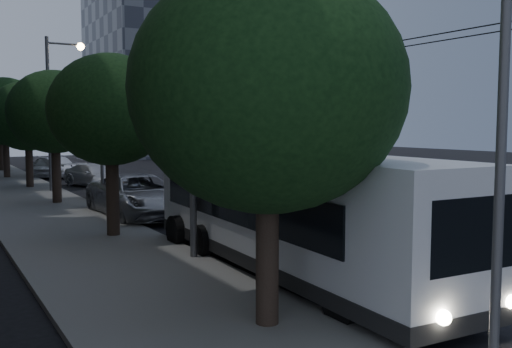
{
  "coord_description": "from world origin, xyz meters",
  "views": [
    {
      "loc": [
        -12.07,
        -14.98,
        3.96
      ],
      "look_at": [
        -1.41,
        3.23,
        2.11
      ],
      "focal_mm": 40.0,
      "sensor_mm": 36.0,
      "label": 1
    }
  ],
  "objects_px": {
    "car_white_d": "(48,167)",
    "streetlamp_far": "(56,99)",
    "streetlamp_near": "(205,46)",
    "pickup_silver": "(138,196)",
    "car_white_c": "(56,167)",
    "car_white_a": "(102,186)",
    "car_white_b": "(95,175)",
    "trolleybus": "(282,208)"
  },
  "relations": [
    {
      "from": "car_white_b",
      "to": "car_white_d",
      "type": "height_order",
      "value": "car_white_d"
    },
    {
      "from": "car_white_b",
      "to": "streetlamp_near",
      "type": "relative_size",
      "value": 0.48
    },
    {
      "from": "streetlamp_near",
      "to": "pickup_silver",
      "type": "bearing_deg",
      "value": 84.38
    },
    {
      "from": "trolleybus",
      "to": "car_white_c",
      "type": "xyz_separation_m",
      "value": [
        0.3,
        31.36,
        -0.97
      ]
    },
    {
      "from": "car_white_d",
      "to": "streetlamp_far",
      "type": "xyz_separation_m",
      "value": [
        -1.32,
        -10.49,
        4.65
      ]
    },
    {
      "from": "trolleybus",
      "to": "car_white_a",
      "type": "xyz_separation_m",
      "value": [
        -0.01,
        17.62,
        -1.08
      ]
    },
    {
      "from": "car_white_b",
      "to": "car_white_d",
      "type": "xyz_separation_m",
      "value": [
        -1.39,
        8.16,
        0.04
      ]
    },
    {
      "from": "trolleybus",
      "to": "streetlamp_near",
      "type": "xyz_separation_m",
      "value": [
        -1.17,
        2.25,
        4.43
      ]
    },
    {
      "from": "car_white_d",
      "to": "car_white_a",
      "type": "bearing_deg",
      "value": -65.87
    },
    {
      "from": "streetlamp_far",
      "to": "car_white_c",
      "type": "bearing_deg",
      "value": 79.55
    },
    {
      "from": "car_white_a",
      "to": "streetlamp_far",
      "type": "distance_m",
      "value": 6.26
    },
    {
      "from": "trolleybus",
      "to": "streetlamp_far",
      "type": "relative_size",
      "value": 1.42
    },
    {
      "from": "trolleybus",
      "to": "car_white_d",
      "type": "distance_m",
      "value": 31.88
    },
    {
      "from": "trolleybus",
      "to": "streetlamp_far",
      "type": "bearing_deg",
      "value": 96.45
    },
    {
      "from": "car_white_c",
      "to": "streetlamp_far",
      "type": "xyz_separation_m",
      "value": [
        -1.84,
        -9.99,
        4.66
      ]
    },
    {
      "from": "car_white_d",
      "to": "pickup_silver",
      "type": "bearing_deg",
      "value": -67.0
    },
    {
      "from": "car_white_d",
      "to": "streetlamp_near",
      "type": "xyz_separation_m",
      "value": [
        -0.94,
        -29.61,
        5.39
      ]
    },
    {
      "from": "pickup_silver",
      "to": "car_white_c",
      "type": "height_order",
      "value": "pickup_silver"
    },
    {
      "from": "trolleybus",
      "to": "car_white_c",
      "type": "relative_size",
      "value": 2.75
    },
    {
      "from": "car_white_c",
      "to": "car_white_d",
      "type": "height_order",
      "value": "car_white_d"
    },
    {
      "from": "car_white_c",
      "to": "streetlamp_far",
      "type": "bearing_deg",
      "value": -117.87
    },
    {
      "from": "car_white_a",
      "to": "streetlamp_near",
      "type": "distance_m",
      "value": 16.37
    },
    {
      "from": "pickup_silver",
      "to": "car_white_a",
      "type": "bearing_deg",
      "value": 86.22
    },
    {
      "from": "car_white_d",
      "to": "streetlamp_far",
      "type": "distance_m",
      "value": 11.54
    },
    {
      "from": "trolleybus",
      "to": "pickup_silver",
      "type": "height_order",
      "value": "trolleybus"
    },
    {
      "from": "pickup_silver",
      "to": "streetlamp_far",
      "type": "xyz_separation_m",
      "value": [
        -1.21,
        10.57,
        4.5
      ]
    },
    {
      "from": "car_white_a",
      "to": "car_white_c",
      "type": "xyz_separation_m",
      "value": [
        0.32,
        13.74,
        0.11
      ]
    },
    {
      "from": "car_white_b",
      "to": "streetlamp_near",
      "type": "distance_m",
      "value": 22.25
    },
    {
      "from": "car_white_c",
      "to": "streetlamp_near",
      "type": "bearing_deg",
      "value": -110.31
    },
    {
      "from": "car_white_a",
      "to": "pickup_silver",
      "type": "bearing_deg",
      "value": -74.47
    },
    {
      "from": "car_white_a",
      "to": "car_white_d",
      "type": "distance_m",
      "value": 14.24
    },
    {
      "from": "car_white_b",
      "to": "car_white_c",
      "type": "xyz_separation_m",
      "value": [
        -0.86,
        7.66,
        0.03
      ]
    },
    {
      "from": "car_white_b",
      "to": "car_white_c",
      "type": "relative_size",
      "value": 1.09
    },
    {
      "from": "trolleybus",
      "to": "car_white_d",
      "type": "xyz_separation_m",
      "value": [
        -0.22,
        31.86,
        -0.96
      ]
    },
    {
      "from": "car_white_d",
      "to": "streetlamp_near",
      "type": "height_order",
      "value": "streetlamp_near"
    },
    {
      "from": "pickup_silver",
      "to": "streetlamp_near",
      "type": "distance_m",
      "value": 10.07
    },
    {
      "from": "car_white_c",
      "to": "streetlamp_near",
      "type": "xyz_separation_m",
      "value": [
        -1.47,
        -29.11,
        5.4
      ]
    },
    {
      "from": "car_white_b",
      "to": "streetlamp_far",
      "type": "xyz_separation_m",
      "value": [
        -2.7,
        -2.33,
        4.69
      ]
    },
    {
      "from": "car_white_a",
      "to": "car_white_b",
      "type": "distance_m",
      "value": 6.19
    },
    {
      "from": "pickup_silver",
      "to": "car_white_d",
      "type": "xyz_separation_m",
      "value": [
        0.1,
        21.06,
        -0.14
      ]
    },
    {
      "from": "car_white_b",
      "to": "streetlamp_far",
      "type": "bearing_deg",
      "value": -159.0
    },
    {
      "from": "trolleybus",
      "to": "streetlamp_far",
      "type": "distance_m",
      "value": 21.75
    }
  ]
}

